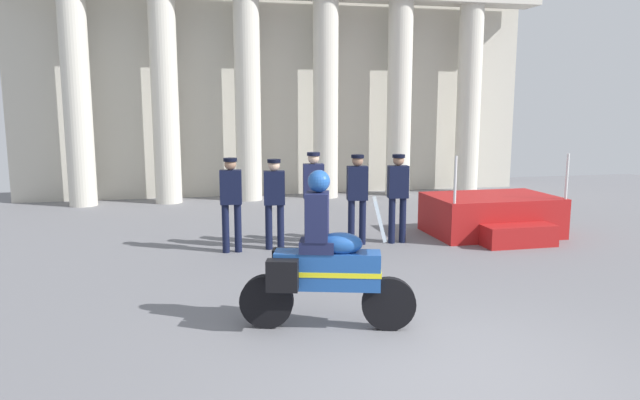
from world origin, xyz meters
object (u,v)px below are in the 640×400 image
officer_in_row_2 (314,191)px  motorcycle_with_rider (321,264)px  reviewing_stand (493,216)px  officer_in_row_3 (357,192)px  officer_in_row_4 (398,191)px  officer_in_row_0 (231,197)px  officer_in_row_1 (274,197)px

officer_in_row_2 → motorcycle_with_rider: bearing=86.1°
reviewing_stand → officer_in_row_3: size_ratio=1.47×
officer_in_row_2 → officer_in_row_4: size_ratio=1.04×
officer_in_row_4 → officer_in_row_0: bearing=7.7°
officer_in_row_2 → officer_in_row_4: (1.63, -0.09, -0.04)m
officer_in_row_2 → officer_in_row_4: 1.63m
officer_in_row_0 → motorcycle_with_rider: 4.00m
officer_in_row_3 → motorcycle_with_rider: size_ratio=0.84×
officer_in_row_1 → officer_in_row_3: (1.57, -0.00, 0.03)m
officer_in_row_0 → reviewing_stand: bearing=-170.1°
officer_in_row_2 → officer_in_row_3: officer_in_row_2 is taller
reviewing_stand → officer_in_row_4: size_ratio=1.47×
reviewing_stand → officer_in_row_3: 3.02m
officer_in_row_0 → motorcycle_with_rider: motorcycle_with_rider is taller
officer_in_row_3 → officer_in_row_4: (0.80, -0.03, -0.00)m
officer_in_row_4 → motorcycle_with_rider: size_ratio=0.84×
officer_in_row_0 → officer_in_row_2: officer_in_row_2 is taller
reviewing_stand → officer_in_row_4: bearing=-173.9°
officer_in_row_1 → officer_in_row_3: size_ratio=0.97×
officer_in_row_0 → officer_in_row_1: bearing=-167.9°
reviewing_stand → officer_in_row_3: bearing=-176.1°
officer_in_row_2 → officer_in_row_3: (0.83, -0.06, -0.03)m
reviewing_stand → officer_in_row_2: size_ratio=1.42×
reviewing_stand → officer_in_row_0: officer_in_row_0 is taller
officer_in_row_3 → officer_in_row_2: bearing=2.9°
officer_in_row_1 → officer_in_row_3: bearing=-173.1°
reviewing_stand → officer_in_row_1: (-4.52, -0.20, 0.59)m
officer_in_row_2 → officer_in_row_1: bearing=11.2°
officer_in_row_3 → motorcycle_with_rider: 4.31m
officer_in_row_1 → motorcycle_with_rider: motorcycle_with_rider is taller
officer_in_row_0 → motorcycle_with_rider: size_ratio=0.84×
officer_in_row_1 → reviewing_stand: bearing=-170.5°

